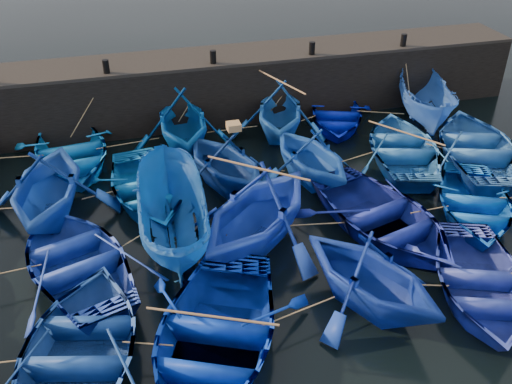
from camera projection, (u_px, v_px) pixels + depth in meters
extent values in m
plane|color=black|center=(286.00, 275.00, 15.49)|extent=(120.00, 120.00, 0.00)
cube|color=black|center=(210.00, 88.00, 23.36)|extent=(26.00, 2.50, 2.50)
cube|color=black|center=(209.00, 57.00, 22.65)|extent=(26.00, 2.50, 0.12)
cylinder|color=black|center=(106.00, 66.00, 20.89)|extent=(0.24, 0.24, 0.50)
cylinder|color=black|center=(213.00, 57.00, 21.75)|extent=(0.24, 0.24, 0.50)
cylinder|color=black|center=(312.00, 48.00, 22.62)|extent=(0.24, 0.24, 0.50)
cylinder|color=black|center=(404.00, 40.00, 23.48)|extent=(0.24, 0.24, 0.50)
imported|color=blue|center=(70.00, 152.00, 20.21)|extent=(4.44, 5.75, 1.10)
imported|color=#04458E|center=(182.00, 120.00, 20.98)|extent=(4.10, 4.68, 2.34)
imported|color=#1653B2|center=(280.00, 110.00, 21.85)|extent=(4.81, 5.19, 2.25)
imported|color=#000E94|center=(336.00, 116.00, 23.00)|extent=(4.39, 5.12, 0.90)
imported|color=blue|center=(426.00, 102.00, 22.88)|extent=(3.29, 5.35, 1.94)
imported|color=#1541A0|center=(47.00, 184.00, 17.08)|extent=(4.79, 5.32, 2.48)
imported|color=#0A5BA7|center=(147.00, 187.00, 18.31)|extent=(4.02, 5.23, 1.01)
imported|color=navy|center=(226.00, 160.00, 18.63)|extent=(4.81, 5.12, 2.15)
imported|color=blue|center=(311.00, 154.00, 19.04)|extent=(4.35, 4.74, 2.11)
imported|color=#1C589D|center=(404.00, 147.00, 20.56)|extent=(5.02, 6.02, 1.08)
imported|color=#2760B4|center=(478.00, 147.00, 20.42)|extent=(5.71, 6.74, 1.19)
imported|color=#1936A3|center=(77.00, 259.00, 15.20)|extent=(5.21, 6.16, 1.09)
imported|color=#104B94|center=(172.00, 217.00, 16.04)|extent=(2.26, 5.35, 2.03)
imported|color=blue|center=(258.00, 209.00, 15.88)|extent=(6.47, 6.42, 2.58)
imported|color=navy|center=(383.00, 217.00, 16.81)|extent=(5.22, 6.30, 1.13)
imported|color=#0849BC|center=(474.00, 204.00, 17.56)|extent=(5.00, 5.65, 0.97)
imported|color=navy|center=(81.00, 350.00, 12.55)|extent=(5.02, 6.13, 1.11)
imported|color=#02259B|center=(213.00, 336.00, 12.83)|extent=(6.06, 6.86, 1.18)
imported|color=#0F2F9C|center=(371.00, 274.00, 13.87)|extent=(5.07, 5.32, 2.18)
imported|color=#263695|center=(480.00, 281.00, 14.53)|extent=(4.90, 5.70, 1.00)
cube|color=#9B7544|center=(234.00, 126.00, 18.05)|extent=(0.43, 0.42, 0.24)
cylinder|color=tan|center=(12.00, 157.00, 19.89)|extent=(2.14, 0.29, 0.04)
cylinder|color=tan|center=(128.00, 143.00, 20.76)|extent=(2.28, 0.31, 0.04)
cylinder|color=tan|center=(232.00, 129.00, 21.74)|extent=(1.98, 0.08, 0.04)
cylinder|color=tan|center=(308.00, 118.00, 22.56)|extent=(0.71, 0.33, 0.04)
cylinder|color=tan|center=(381.00, 112.00, 23.03)|extent=(1.73, 0.78, 0.04)
cylinder|color=tan|center=(100.00, 195.00, 17.87)|extent=(1.13, 0.28, 0.04)
cylinder|color=tan|center=(187.00, 180.00, 18.60)|extent=(0.83, 0.12, 0.04)
cylinder|color=tan|center=(268.00, 171.00, 19.11)|extent=(1.07, 0.31, 0.04)
cylinder|color=tan|center=(358.00, 157.00, 19.93)|extent=(1.97, 0.56, 0.04)
cylinder|color=tan|center=(441.00, 148.00, 20.50)|extent=(0.76, 0.83, 0.04)
cylinder|color=tan|center=(4.00, 273.00, 14.73)|extent=(1.83, 0.22, 0.04)
cylinder|color=tan|center=(126.00, 244.00, 15.74)|extent=(0.88, 0.67, 0.04)
cylinder|color=tan|center=(215.00, 230.00, 16.28)|extent=(0.57, 0.66, 0.04)
cylinder|color=tan|center=(321.00, 224.00, 16.55)|extent=(1.96, 0.37, 0.04)
cylinder|color=tan|center=(430.00, 210.00, 17.17)|extent=(1.29, 0.08, 0.04)
cylinder|color=tan|center=(148.00, 344.00, 12.70)|extent=(1.09, 0.43, 0.04)
cylinder|color=tan|center=(295.00, 313.00, 13.51)|extent=(2.25, 0.57, 0.04)
cylinder|color=tan|center=(425.00, 285.00, 14.33)|extent=(1.14, 0.40, 0.04)
cylinder|color=tan|center=(89.00, 106.00, 21.07)|extent=(1.68, 0.67, 2.09)
cylinder|color=tan|center=(196.00, 93.00, 22.05)|extent=(1.60, 0.40, 2.09)
cylinder|color=tan|center=(291.00, 83.00, 22.91)|extent=(1.82, 0.36, 2.09)
cylinder|color=tan|center=(319.00, 79.00, 23.30)|extent=(0.74, 0.05, 2.08)
cylinder|color=tan|center=(407.00, 74.00, 23.81)|extent=(0.27, 0.80, 2.08)
cylinder|color=#99724C|center=(280.00, 81.00, 21.23)|extent=(1.08, 2.84, 0.06)
cylinder|color=#99724C|center=(406.00, 133.00, 20.25)|extent=(1.77, 2.49, 0.06)
cylinder|color=#99724C|center=(258.00, 168.00, 15.17)|extent=(2.34, 1.97, 0.06)
cylinder|color=#99724C|center=(212.00, 316.00, 12.50)|extent=(2.74, 1.32, 0.06)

